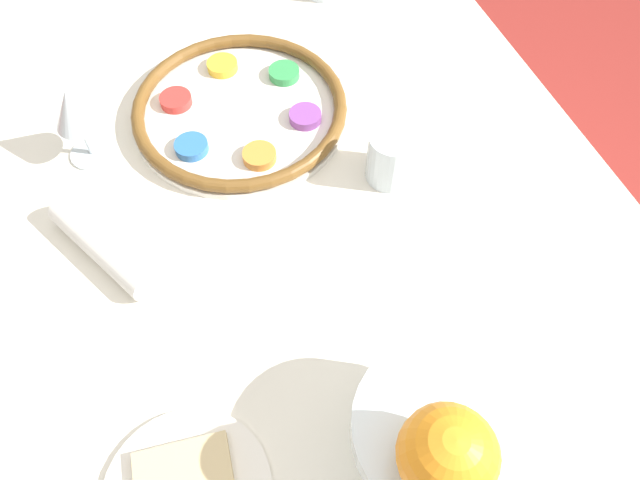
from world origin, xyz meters
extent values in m
plane|color=maroon|center=(0.00, 0.00, 0.00)|extent=(8.00, 8.00, 0.00)
cube|color=silver|center=(0.00, 0.00, 0.35)|extent=(1.45, 0.89, 0.71)
cylinder|color=silver|center=(-0.22, -0.03, 0.71)|extent=(0.33, 0.33, 0.01)
torus|color=brown|center=(-0.22, -0.03, 0.73)|extent=(0.33, 0.33, 0.02)
cylinder|color=orange|center=(-0.12, -0.03, 0.72)|extent=(0.05, 0.05, 0.01)
cylinder|color=#844299|center=(-0.17, 0.05, 0.72)|extent=(0.05, 0.05, 0.01)
cylinder|color=#33934C|center=(-0.27, 0.05, 0.72)|extent=(0.05, 0.05, 0.01)
cylinder|color=gold|center=(-0.32, -0.03, 0.72)|extent=(0.05, 0.05, 0.01)
cylinder|color=red|center=(-0.27, -0.12, 0.72)|extent=(0.05, 0.05, 0.01)
cylinder|color=#2D6BB7|center=(-0.17, -0.12, 0.72)|extent=(0.05, 0.05, 0.01)
cylinder|color=silver|center=(-0.22, -0.26, 0.71)|extent=(0.07, 0.07, 0.00)
cylinder|color=silver|center=(-0.22, -0.26, 0.74)|extent=(0.01, 0.01, 0.06)
cone|color=silver|center=(-0.22, -0.26, 0.80)|extent=(0.06, 0.06, 0.06)
cylinder|color=silver|center=(0.35, 0.02, 0.71)|extent=(0.10, 0.10, 0.01)
cylinder|color=silver|center=(0.35, 0.02, 0.75)|extent=(0.03, 0.03, 0.07)
cylinder|color=silver|center=(0.35, 0.02, 0.80)|extent=(0.19, 0.19, 0.03)
sphere|color=orange|center=(0.38, -0.01, 0.86)|extent=(0.09, 0.09, 0.09)
cylinder|color=white|center=(-0.04, -0.27, 0.73)|extent=(0.18, 0.12, 0.04)
cylinder|color=silver|center=(-0.03, 0.14, 0.75)|extent=(0.07, 0.07, 0.08)
cube|color=silver|center=(-0.26, 0.22, 0.71)|extent=(0.03, 0.17, 0.01)
cube|color=silver|center=(-0.23, 0.22, 0.71)|extent=(0.02, 0.17, 0.01)
camera|label=1|loc=(0.47, -0.16, 1.41)|focal=35.00mm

